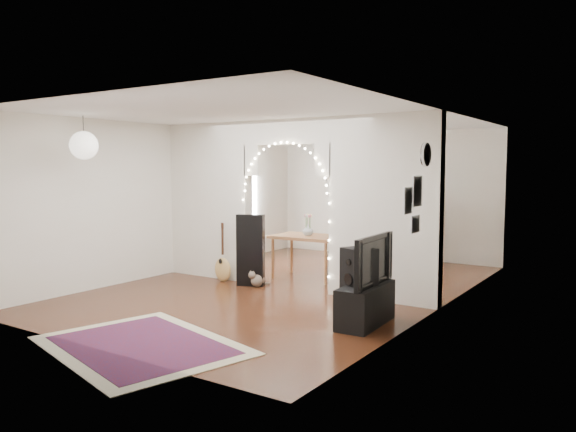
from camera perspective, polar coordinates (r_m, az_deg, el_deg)
The scene contains 25 objects.
floor at distance 9.18m, azimuth 0.05°, elevation -7.23°, with size 7.50×7.50×0.00m, color black.
ceiling at distance 9.00m, azimuth 0.05°, elevation 9.82°, with size 5.00×7.50×0.02m, color white.
wall_back at distance 12.29m, azimuth 9.73°, elevation 2.15°, with size 5.00×0.02×2.70m, color silver.
wall_front at distance 6.22m, azimuth -19.35°, elevation -0.75°, with size 5.00×0.02×2.70m, color silver.
wall_left at distance 10.57m, azimuth -11.34°, elevation 1.68°, with size 0.02×7.50×2.70m, color silver.
wall_right at distance 7.90m, azimuth 15.37°, elevation 0.51°, with size 0.02×7.50×2.70m, color silver.
divider_wall at distance 8.99m, azimuth 0.05°, elevation 1.69°, with size 5.00×0.20×2.70m.
fairy_lights at distance 8.87m, azimuth -0.42°, elevation 2.45°, with size 1.64×0.04×1.60m, color #FFEABF, non-canonical shape.
window at distance 11.89m, azimuth -5.12°, elevation 2.84°, with size 0.04×1.20×1.40m, color white.
wall_clock at distance 7.31m, azimuth 13.88°, elevation 6.08°, with size 0.31×0.31×0.03m, color white.
picture_frames at distance 6.95m, azimuth 12.67°, elevation 1.22°, with size 0.02×0.50×0.70m, color white, non-canonical shape.
paper_lantern at distance 8.53m, azimuth -20.03°, elevation 6.76°, with size 0.40×0.40×0.40m, color white.
ceiling_fan at distance 10.71m, azimuth 6.00°, elevation 7.41°, with size 1.10×1.10×0.30m, color #B58A3C, non-canonical shape.
area_rug at distance 6.47m, azimuth -14.70°, elevation -12.58°, with size 2.24×1.69×0.02m, color maroon.
guitar_case at distance 9.20m, azimuth -3.82°, elevation -3.49°, with size 0.45×0.15×1.18m, color black.
acoustic_guitar at distance 9.60m, azimuth -6.66°, elevation -4.46°, with size 0.36×0.24×0.85m.
tabby_cat at distance 9.19m, azimuth -3.16°, elevation -6.48°, with size 0.25×0.44×0.29m.
floor_speaker at distance 7.01m, azimuth 7.19°, elevation -7.14°, with size 0.47×0.44×0.95m.
media_console at distance 7.06m, azimuth 7.87°, elevation -8.92°, with size 0.40×1.00×0.50m, color black.
tv at distance 6.95m, azimuth 7.93°, elevation -4.44°, with size 1.07×0.14×0.62m, color black.
bookcase at distance 11.57m, azimuth 10.34°, elevation -1.29°, with size 1.35×0.34×1.39m, color beige.
dining_table at distance 9.79m, azimuth 2.02°, elevation -2.41°, with size 1.23×0.84×0.76m.
flower_vase at distance 9.77m, azimuth 2.02°, elevation -1.43°, with size 0.18×0.18×0.19m, color silver.
dining_chair_left at distance 11.07m, azimuth 7.48°, elevation -3.91°, with size 0.51×0.52×0.48m, color #4B4525.
dining_chair_right at distance 11.25m, azimuth 6.21°, elevation -3.63°, with size 0.56×0.58×0.52m, color #4B4525.
Camera 1 is at (4.94, -7.49, 1.94)m, focal length 35.00 mm.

